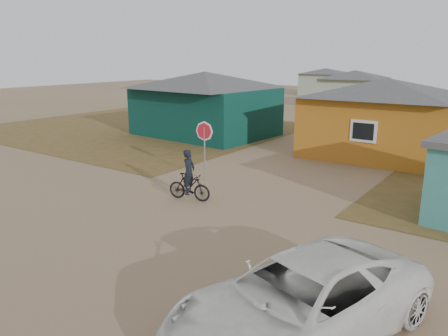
{
  "coord_description": "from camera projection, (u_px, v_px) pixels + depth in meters",
  "views": [
    {
      "loc": [
        8.65,
        -8.55,
        4.95
      ],
      "look_at": [
        0.44,
        3.0,
        1.3
      ],
      "focal_mm": 35.0,
      "sensor_mm": 36.0,
      "label": 1
    }
  ],
  "objects": [
    {
      "name": "house_pale_north",
      "position": [
        325.0,
        81.0,
        56.56
      ],
      "size": [
        6.28,
        5.81,
        3.4
      ],
      "color": "#9DA891",
      "rests_on": "ground"
    },
    {
      "name": "house_teal",
      "position": [
        205.0,
        103.0,
        27.75
      ],
      "size": [
        8.93,
        7.08,
        4.0
      ],
      "color": "#082F29",
      "rests_on": "ground"
    },
    {
      "name": "stop_sign",
      "position": [
        204.0,
        137.0,
        17.48
      ],
      "size": [
        0.77,
        0.28,
        2.43
      ],
      "color": "gray",
      "rests_on": "ground"
    },
    {
      "name": "house_yellow",
      "position": [
        384.0,
        116.0,
        21.98
      ],
      "size": [
        7.72,
        6.76,
        3.9
      ],
      "color": "#B36A1B",
      "rests_on": "ground"
    },
    {
      "name": "grass_nw",
      "position": [
        140.0,
        128.0,
        30.95
      ],
      "size": [
        20.0,
        18.0,
        0.0
      ],
      "primitive_type": "cube",
      "color": "brown",
      "rests_on": "ground"
    },
    {
      "name": "ground",
      "position": [
        153.0,
        229.0,
        12.84
      ],
      "size": [
        120.0,
        120.0,
        0.0
      ],
      "primitive_type": "plane",
      "color": "#8D6F51"
    },
    {
      "name": "cyclist",
      "position": [
        189.0,
        182.0,
        15.3
      ],
      "size": [
        1.66,
        0.77,
        1.81
      ],
      "color": "black",
      "rests_on": "ground"
    },
    {
      "name": "house_pale_west",
      "position": [
        354.0,
        88.0,
        42.57
      ],
      "size": [
        7.04,
        6.15,
        3.6
      ],
      "color": "#9DA891",
      "rests_on": "ground"
    },
    {
      "name": "vehicle",
      "position": [
        301.0,
        300.0,
        7.75
      ],
      "size": [
        3.86,
        5.79,
        1.48
      ],
      "primitive_type": "imported",
      "rotation": [
        0.0,
        0.0,
        -0.29
      ],
      "color": "silver",
      "rests_on": "ground"
    }
  ]
}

